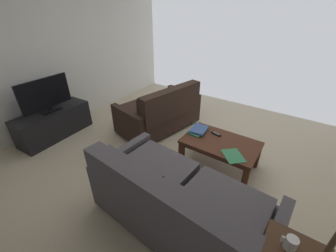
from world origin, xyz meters
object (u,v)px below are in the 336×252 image
Objects in this scene: book_stack at (198,130)px; loose_magazine at (233,156)px; tv_remote at (216,134)px; coffee_table at (220,145)px; tv_stand at (54,123)px; sofa_main at (176,203)px; loveseat_near at (161,111)px; coffee_mug at (291,243)px; flat_tv at (45,95)px.

book_stack is 0.68m from loose_magazine.
book_stack is 0.26m from tv_remote.
tv_remote reaches higher than coffee_table.
tv_stand is 2.75m from tv_remote.
loveseat_near is at bearing -49.10° from sofa_main.
book_stack is at bearing -71.36° from sofa_main.
coffee_mug reaches higher than book_stack.
tv_remote is at bearing -158.07° from flat_tv.
tv_stand reaches higher than loose_magazine.
tv_stand is (2.72, -0.29, -0.12)m from sofa_main.
loveseat_near is 4.97× the size of book_stack.
sofa_main is 1.17× the size of loveseat_near.
coffee_table is 3.17× the size of book_stack.
tv_remote is (0.17, -1.32, 0.05)m from sofa_main.
loose_magazine is at bearing -54.52° from coffee_mug.
flat_tv reaches higher than loose_magazine.
book_stack is (0.42, -1.24, 0.07)m from sofa_main.
tv_remote is 0.51m from loose_magazine.
tv_stand is (1.39, 1.24, -0.12)m from loveseat_near.
sofa_main reaches higher than tv_stand.
flat_tv is at bearing -31.53° from loose_magazine.
tv_stand is 4.34× the size of loose_magazine.
tv_remote is (1.11, -1.36, -0.24)m from coffee_mug.
tv_remote reaches higher than loose_magazine.
loveseat_near is at bearing -64.70° from loose_magazine.
loose_magazine is at bearing 139.66° from coffee_table.
loveseat_near is (1.33, -1.53, -0.00)m from sofa_main.
sofa_main reaches higher than book_stack.
book_stack is at bearing -157.68° from flat_tv.
tv_remote is at bearing -45.11° from coffee_table.
coffee_mug is at bearing 174.72° from tv_stand.
book_stack is (1.35, -1.28, -0.22)m from coffee_mug.
coffee_mug is at bearing 136.50° from book_stack.
coffee_table is (0.04, -1.18, -0.02)m from sofa_main.
loose_magazine is (-0.63, 0.27, -0.02)m from book_stack.
flat_tv is at bearing 22.32° from book_stack.
tv_remote is (-0.24, -0.08, -0.02)m from book_stack.
coffee_table is at bearing 172.01° from book_stack.
coffee_table is 6.03× the size of tv_remote.
flat_tv reaches higher than sofa_main.
loveseat_near is 9.45× the size of tv_remote.
flat_tv is at bearing 21.93° from tv_remote.
loveseat_near is 5.52× the size of loose_magazine.
loose_magazine is (-0.25, 0.21, 0.07)m from coffee_table.
coffee_table is 1.60m from coffee_mug.
flat_tv is at bearing -140.25° from tv_stand.
coffee_mug reaches higher than loose_magazine.
sofa_main is 18.03× the size of coffee_mug.
coffee_mug is 0.36× the size of loose_magazine.
tv_stand is 0.53m from flat_tv.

